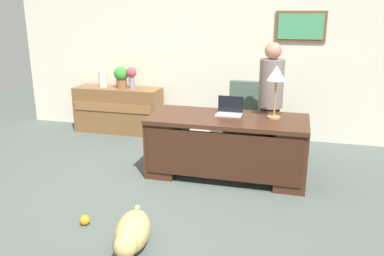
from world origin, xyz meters
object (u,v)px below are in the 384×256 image
credenza (119,110)px  potted_plant (121,76)px  desk (227,144)px  vase_empty (103,79)px  laptop (230,110)px  desk_lamp (276,77)px  person_standing (270,103)px  vase_with_flowers (131,75)px  dog_toy_ball (85,220)px  armchair (248,120)px  dog_lying (132,233)px

credenza → potted_plant: 0.59m
desk → vase_empty: size_ratio=7.06×
laptop → desk_lamp: size_ratio=0.50×
desk → laptop: bearing=92.1°
person_standing → vase_with_flowers: size_ratio=4.56×
credenza → vase_with_flowers: 0.67m
desk → person_standing: (0.46, 0.60, 0.42)m
credenza → dog_toy_ball: (1.04, -2.99, -0.33)m
vase_with_flowers → dog_toy_ball: 3.23m
armchair → desk_lamp: bearing=-64.6°
credenza → person_standing: (2.61, -0.82, 0.45)m
armchair → dog_lying: bearing=-102.4°
person_standing → vase_with_flowers: bearing=160.7°
armchair → vase_with_flowers: (-2.01, 0.42, 0.53)m
vase_with_flowers → desk: bearing=-37.1°
person_standing → laptop: 0.64m
armchair → vase_with_flowers: size_ratio=2.86×
dog_lying → armchair: bearing=77.6°
laptop → potted_plant: bearing=148.6°
vase_empty → potted_plant: bearing=0.0°
credenza → laptop: laptop is taller
potted_plant → laptop: bearing=-31.4°
laptop → armchair: bearing=81.2°
credenza → desk_lamp: (2.69, -1.30, 0.88)m
armchair → laptop: 0.92m
laptop → desk_lamp: bearing=-4.6°
person_standing → dog_lying: 2.70m
dog_lying → potted_plant: 3.70m
person_standing → armchair: bearing=129.8°
person_standing → vase_empty: size_ratio=5.95×
laptop → vase_with_flowers: bearing=146.2°
armchair → vase_with_flowers: bearing=168.3°
desk → dog_toy_ball: bearing=-125.3°
vase_with_flowers → potted_plant: size_ratio=0.99×
desk → potted_plant: (-2.07, 1.42, 0.55)m
credenza → armchair: bearing=-10.3°
desk → credenza: 2.58m
dog_lying → person_standing: bearing=68.3°
credenza → vase_empty: (-0.26, 0.00, 0.52)m
laptop → potted_plant: potted_plant is taller
desk → desk_lamp: size_ratio=3.01×
dog_lying → potted_plant: (-1.56, 3.25, 0.81)m
desk → dog_lying: 1.91m
vase_with_flowers → desk_lamp: bearing=-28.2°
laptop → vase_empty: (-2.40, 1.26, 0.09)m
armchair → dog_toy_ball: size_ratio=10.18×
laptop → desk_lamp: 0.71m
dog_toy_ball → desk: bearing=54.7°
person_standing → laptop: bearing=-137.2°
desk_lamp → vase_with_flowers: 2.77m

